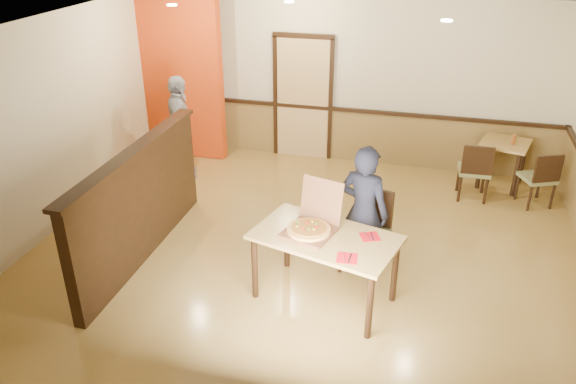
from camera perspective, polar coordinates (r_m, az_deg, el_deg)
name	(u,v)px	position (r m, az deg, el deg)	size (l,w,h in m)	color
floor	(301,267)	(7.01, 1.33, -7.62)	(7.00, 7.00, 0.00)	#A78541
ceiling	(304,38)	(5.90, 1.62, 15.42)	(7.00, 7.00, 0.00)	black
wall_back	(350,81)	(9.58, 6.36, 11.10)	(7.00, 7.00, 0.00)	beige
wall_left	(34,136)	(7.84, -24.41, 5.24)	(7.00, 7.00, 0.00)	beige
wainscot_back	(347,136)	(9.85, 6.06, 5.73)	(7.00, 0.04, 0.90)	olive
chair_rail_back	(349,110)	(9.67, 6.17, 8.29)	(7.00, 0.06, 0.06)	black
back_door	(303,99)	(9.78, 1.53, 9.44)	(0.90, 0.06, 2.10)	tan
booth_partition	(140,203)	(7.13, -14.82, -1.07)	(0.20, 3.10, 1.44)	black
red_accent_panel	(177,78)	(9.94, -11.18, 11.34)	(1.60, 0.20, 2.78)	#BF380D
spot_a	(172,5)	(8.35, -11.72, 18.12)	(0.14, 0.14, 0.02)	#FFEEB2
spot_b	(289,2)	(8.49, 0.12, 18.77)	(0.14, 0.14, 0.02)	#FFEEB2
spot_c	(447,20)	(7.24, 15.83, 16.42)	(0.14, 0.14, 0.02)	#FFEEB2
main_table	(325,245)	(6.12, 3.81, -5.37)	(1.72, 1.26, 0.82)	tan
diner_chair	(368,227)	(6.81, 8.08, -3.56)	(0.63, 0.63, 1.01)	olive
side_chair_left	(475,169)	(8.82, 18.45, 2.22)	(0.48, 0.48, 0.92)	olive
side_chair_right	(540,177)	(8.96, 24.27, 1.40)	(0.57, 0.57, 0.88)	olive
side_table	(504,152)	(9.41, 21.07, 3.78)	(0.86, 0.86, 0.74)	tan
diner	(364,212)	(6.55, 7.68, -2.08)	(0.61, 0.40, 1.66)	black
passerby	(180,128)	(9.18, -10.91, 6.41)	(0.99, 0.41, 1.69)	#93939B
pizza_box	(311,226)	(6.10, 2.36, -3.49)	(0.63, 0.70, 0.52)	brown
pizza	(309,230)	(6.06, 2.12, -3.83)	(0.47, 0.47, 0.03)	#F0B657
napkin_near	(347,258)	(5.71, 6.01, -6.69)	(0.22, 0.22, 0.01)	red
napkin_far	(370,237)	(6.09, 8.31, -4.51)	(0.26, 0.26, 0.01)	red
condiment	(514,139)	(9.27, 21.95, 4.98)	(0.06, 0.06, 0.15)	#98491B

